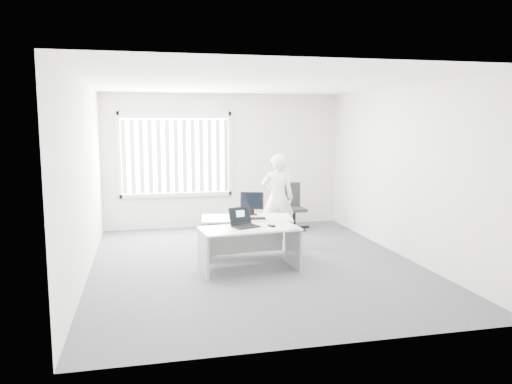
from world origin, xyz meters
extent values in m
plane|color=#515158|center=(0.00, 0.00, 0.00)|extent=(6.00, 6.00, 0.00)
cube|color=silver|center=(0.00, 3.00, 1.40)|extent=(5.00, 0.02, 2.80)
cube|color=silver|center=(0.00, -3.00, 1.40)|extent=(5.00, 0.02, 2.80)
cube|color=silver|center=(-2.50, 0.00, 1.40)|extent=(0.02, 6.00, 2.80)
cube|color=silver|center=(2.50, 0.00, 1.40)|extent=(0.02, 6.00, 2.80)
cube|color=white|center=(0.00, 0.00, 2.80)|extent=(5.00, 6.00, 0.02)
cube|color=silver|center=(-1.00, 2.96, 1.55)|extent=(2.32, 0.06, 1.76)
cube|color=silver|center=(-0.16, -0.35, 0.65)|extent=(1.50, 0.82, 0.03)
cube|color=gray|center=(-0.86, -0.42, 0.32)|extent=(0.10, 0.62, 0.63)
cube|color=gray|center=(0.54, -0.28, 0.32)|extent=(0.10, 0.62, 0.63)
cube|color=silver|center=(-0.04, 0.43, 0.65)|extent=(1.53, 0.87, 0.03)
cube|color=gray|center=(-0.74, 0.53, 0.32)|extent=(0.12, 0.63, 0.64)
cube|color=gray|center=(0.67, 0.34, 0.32)|extent=(0.12, 0.63, 0.64)
cylinder|color=black|center=(1.36, 2.30, 0.04)|extent=(0.59, 0.59, 0.07)
cylinder|color=black|center=(1.36, 2.30, 0.21)|extent=(0.06, 0.06, 0.42)
cube|color=black|center=(1.36, 2.30, 0.42)|extent=(0.46, 0.46, 0.06)
cube|color=black|center=(1.34, 2.49, 0.71)|extent=(0.40, 0.09, 0.50)
imported|color=silver|center=(0.74, 1.36, 0.82)|extent=(0.66, 0.50, 1.64)
cube|color=white|center=(0.20, -0.43, 0.66)|extent=(0.27, 0.20, 0.00)
cube|color=white|center=(0.48, -0.53, 0.66)|extent=(0.17, 0.21, 0.01)
cube|color=black|center=(0.02, 0.26, 0.67)|extent=(0.44, 0.19, 0.02)
camera|label=1|loc=(-1.67, -7.44, 2.21)|focal=35.00mm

